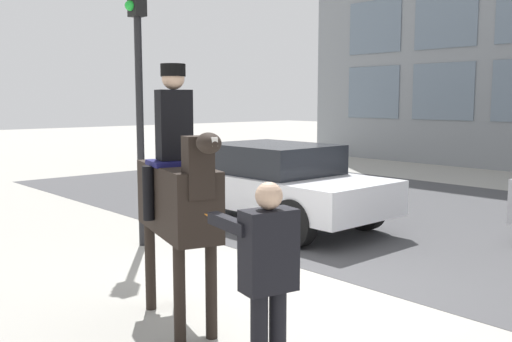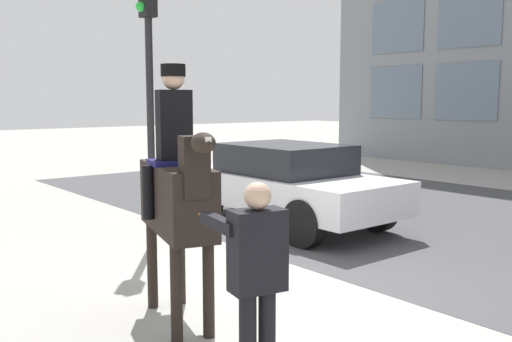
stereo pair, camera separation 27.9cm
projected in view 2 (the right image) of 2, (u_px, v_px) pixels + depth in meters
The scene contains 6 objects.
ground_plane at pixel (308, 287), 6.78m from camera, with size 80.00×80.00×0.00m, color #9E9B93.
road_surface at pixel (507, 230), 9.75m from camera, with size 22.74×8.50×0.01m.
mounted_horse_lead at pixel (178, 192), 5.56m from camera, with size 1.73×0.80×2.56m.
pedestrian_bystander at pixel (255, 273), 4.14m from camera, with size 0.89×0.44×1.63m.
street_car_near_lane at pixel (288, 182), 10.07m from camera, with size 4.17×1.95×1.44m.
traffic_light at pixel (148, 62), 8.49m from camera, with size 0.24×0.29×4.15m.
Camera 2 is at (4.69, -4.62, 2.21)m, focal length 40.00 mm.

